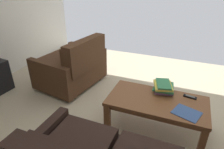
# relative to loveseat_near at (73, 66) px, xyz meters

# --- Properties ---
(ground_plane) EXTENTS (5.93, 4.96, 0.01)m
(ground_plane) POSITION_rel_loveseat_near_xyz_m (-1.45, 0.50, -0.38)
(ground_plane) COLOR beige
(loveseat_near) EXTENTS (1.04, 1.23, 0.91)m
(loveseat_near) POSITION_rel_loveseat_near_xyz_m (0.00, 0.00, 0.00)
(loveseat_near) COLOR black
(loveseat_near) RESTS_ON ground
(coffee_table) EXTENTS (1.21, 0.63, 0.46)m
(coffee_table) POSITION_rel_loveseat_near_xyz_m (-1.62, 0.64, 0.02)
(coffee_table) COLOR brown
(coffee_table) RESTS_ON ground
(book_stack) EXTENTS (0.30, 0.34, 0.13)m
(book_stack) POSITION_rel_loveseat_near_xyz_m (-1.65, 0.41, 0.15)
(book_stack) COLOR #996699
(book_stack) RESTS_ON coffee_table
(tv_remote) EXTENTS (0.17, 0.07, 0.02)m
(tv_remote) POSITION_rel_loveseat_near_xyz_m (-1.99, 0.43, 0.10)
(tv_remote) COLOR black
(tv_remote) RESTS_ON coffee_table
(loose_magazine) EXTENTS (0.34, 0.31, 0.01)m
(loose_magazine) POSITION_rel_loveseat_near_xyz_m (-1.97, 0.78, 0.09)
(loose_magazine) COLOR #385693
(loose_magazine) RESTS_ON coffee_table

